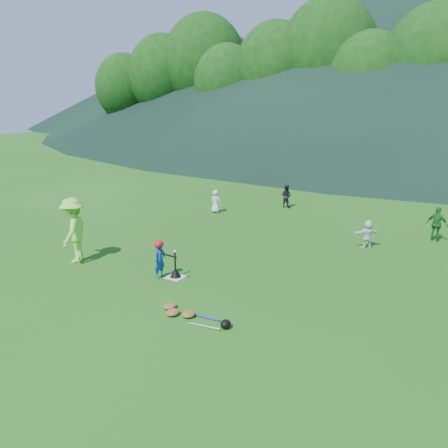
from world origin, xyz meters
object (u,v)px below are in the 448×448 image
adult_coach (74,230)px  fielder_b (286,196)px  batter_child (160,260)px  batting_tee (175,273)px  fielder_d (367,234)px  equipment_pile (189,314)px  home_plate (176,277)px  fielder_c (437,224)px  fielder_a (216,201)px

adult_coach → fielder_b: (2.47, 9.71, -0.44)m
batter_child → batting_tee: batter_child is taller
fielder_d → equipment_pile: bearing=29.7°
adult_coach → fielder_d: adult_coach is taller
adult_coach → fielder_b: bearing=137.5°
home_plate → adult_coach: 3.45m
fielder_c → equipment_pile: fielder_c is taller
fielder_b → fielder_d: bearing=143.0°
fielder_b → fielder_d: (4.55, -3.97, -0.05)m
fielder_d → batting_tee: size_ratio=1.36×
fielder_a → fielder_c: fielder_c is taller
batter_child → adult_coach: adult_coach is taller
home_plate → batter_child: batter_child is taller
fielder_c → fielder_d: (-1.81, -1.98, -0.12)m
batter_child → equipment_pile: size_ratio=0.57×
fielder_c → fielder_a: bearing=17.7°
home_plate → fielder_c: 9.10m
batter_child → fielder_c: (5.88, 7.43, 0.08)m
adult_coach → fielder_b: size_ratio=1.86×
batter_child → adult_coach: size_ratio=0.53×
fielder_a → fielder_b: bearing=-130.6°
batter_child → fielder_a: batter_child is taller
home_plate → adult_coach: adult_coach is taller
home_plate → batter_child: size_ratio=0.44×
adult_coach → fielder_c: size_ratio=1.63×
home_plate → adult_coach: size_ratio=0.24×
batting_tee → fielder_c: bearing=52.3°
batting_tee → equipment_pile: (1.62, -1.66, -0.06)m
batter_child → batting_tee: size_ratio=1.50×
batter_child → fielder_a: 7.44m
batting_tee → adult_coach: bearing=-171.0°
batter_child → fielder_d: (4.07, 5.45, -0.05)m
fielder_c → batting_tee: bearing=66.8°
equipment_pile → fielder_a: bearing=118.8°
adult_coach → fielder_a: (0.30, 7.23, -0.46)m
home_plate → fielder_b: bearing=95.0°
batter_child → fielder_d: batter_child is taller
home_plate → adult_coach: bearing=-171.0°
home_plate → fielder_c: fielder_c is taller
fielder_d → batter_child: bearing=10.1°
home_plate → batter_child: bearing=-144.3°
fielder_b → fielder_c: size_ratio=0.88×
fielder_b → fielder_c: (6.36, -2.00, 0.07)m
adult_coach → batting_tee: bearing=70.7°
home_plate → batting_tee: (0.00, 0.00, 0.12)m
home_plate → batter_child: (-0.33, -0.24, 0.50)m
equipment_pile → batting_tee: bearing=134.5°
home_plate → fielder_d: 6.44m
batter_child → batting_tee: (0.33, 0.24, -0.38)m
fielder_a → fielder_b: fielder_b is taller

